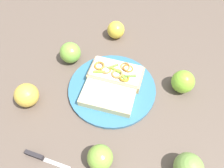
% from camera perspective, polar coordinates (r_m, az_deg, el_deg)
% --- Properties ---
extents(ground_plane, '(2.00, 2.00, 0.00)m').
position_cam_1_polar(ground_plane, '(0.76, 0.00, -1.42)').
color(ground_plane, brown).
rests_on(ground_plane, ground).
extents(plate, '(0.30, 0.30, 0.01)m').
position_cam_1_polar(plate, '(0.76, 0.00, -1.16)').
color(plate, teal).
rests_on(plate, ground_plane).
extents(sandwich, '(0.20, 0.14, 0.05)m').
position_cam_1_polar(sandwich, '(0.76, 1.04, 2.78)').
color(sandwich, tan).
rests_on(sandwich, plate).
extents(bread_slice_side, '(0.19, 0.14, 0.03)m').
position_cam_1_polar(bread_slice_side, '(0.72, -1.12, -3.32)').
color(bread_slice_side, beige).
rests_on(bread_slice_side, plate).
extents(apple_0, '(0.10, 0.10, 0.07)m').
position_cam_1_polar(apple_0, '(0.92, 1.01, 13.87)').
color(apple_0, yellow).
rests_on(apple_0, ground_plane).
extents(apple_1, '(0.11, 0.11, 0.08)m').
position_cam_1_polar(apple_1, '(0.83, -10.76, 7.99)').
color(apple_1, '#7BB23F').
rests_on(apple_1, ground_plane).
extents(apple_2, '(0.09, 0.09, 0.08)m').
position_cam_1_polar(apple_2, '(0.75, -21.26, -2.71)').
color(apple_2, gold).
rests_on(apple_2, ground_plane).
extents(apple_3, '(0.10, 0.10, 0.07)m').
position_cam_1_polar(apple_3, '(0.62, -3.13, -18.52)').
color(apple_3, '#7FAD3E').
rests_on(apple_3, ground_plane).
extents(apple_4, '(0.11, 0.11, 0.08)m').
position_cam_1_polar(apple_4, '(0.64, 19.24, -19.80)').
color(apple_4, '#759D46').
rests_on(apple_4, ground_plane).
extents(apple_5, '(0.10, 0.10, 0.08)m').
position_cam_1_polar(apple_5, '(0.77, 17.93, 0.58)').
color(apple_5, '#81BE31').
rests_on(apple_5, ground_plane).
extents(knife, '(0.13, 0.04, 0.02)m').
position_cam_1_polar(knife, '(0.68, -18.33, -17.54)').
color(knife, silver).
rests_on(knife, ground_plane).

